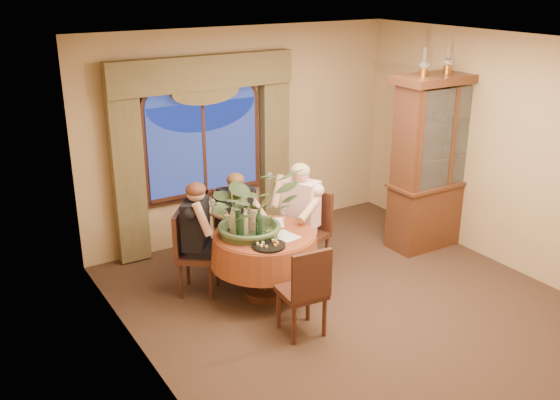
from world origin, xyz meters
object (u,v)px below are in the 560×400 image
chair_back_right (236,230)px  stoneware_vase (254,220)px  chair_front_left (302,290)px  oil_lamp_right (471,57)px  oil_lamp_left (424,62)px  wine_bottle_2 (259,224)px  person_pink (300,217)px  wine_bottle_0 (239,225)px  wine_bottle_3 (245,223)px  dining_table (265,264)px  wine_bottle_4 (233,222)px  person_scarf (236,221)px  centerpiece_plant (252,176)px  person_back (196,238)px  chair_right (308,233)px  olive_bowl (272,232)px  china_cabinet (439,162)px  chair_back (198,253)px  oil_lamp_center (448,60)px  wine_bottle_1 (238,218)px

chair_back_right → stoneware_vase: 0.84m
chair_front_left → stoneware_vase: 1.05m
oil_lamp_right → oil_lamp_left: bearing=180.0°
chair_back_right → wine_bottle_2: bearing=83.4°
person_pink → wine_bottle_0: person_pink is taller
stoneware_vase → wine_bottle_3: bearing=-153.6°
dining_table → wine_bottle_4: (-0.33, 0.11, 0.54)m
chair_back_right → person_scarf: 0.14m
centerpiece_plant → person_back: bearing=142.4°
chair_right → person_pink: bearing=30.0°
person_pink → stoneware_vase: (-0.77, -0.24, 0.20)m
oil_lamp_left → olive_bowl: 2.77m
dining_table → person_back: size_ratio=0.93×
wine_bottle_4 → chair_front_left: bearing=-75.8°
person_back → chair_front_left: bearing=59.3°
wine_bottle_0 → china_cabinet: bearing=1.8°
wine_bottle_0 → wine_bottle_3: same height
stoneware_vase → centerpiece_plant: 0.52m
wine_bottle_0 → wine_bottle_4: same height
oil_lamp_right → wine_bottle_2: 3.52m
china_cabinet → olive_bowl: (-2.61, -0.15, -0.35)m
person_scarf → wine_bottle_0: size_ratio=3.72×
chair_back_right → person_scarf: bearing=70.9°
chair_right → person_pink: (-0.07, 0.06, 0.20)m
chair_back_right → wine_bottle_4: (-0.40, -0.71, 0.44)m
wine_bottle_2 → chair_right: bearing=22.4°
china_cabinet → chair_front_left: size_ratio=2.35×
oil_lamp_right → chair_back_right: oil_lamp_right is taller
dining_table → stoneware_vase: size_ratio=4.54×
stoneware_vase → person_pink: bearing=17.2°
china_cabinet → chair_back: 3.35m
oil_lamp_right → person_back: size_ratio=0.26×
oil_lamp_center → wine_bottle_0: oil_lamp_center is taller
chair_front_left → wine_bottle_0: 0.99m
chair_back_right → person_scarf: person_scarf is taller
chair_front_left → wine_bottle_2: (-0.03, 0.78, 0.44)m
chair_right → person_back: bearing=61.9°
chair_back_right → olive_bowl: (-0.02, -0.88, 0.30)m
chair_front_left → chair_right: bearing=59.0°
chair_front_left → person_scarf: (0.13, 1.64, 0.13)m
dining_table → stoneware_vase: stoneware_vase is taller
oil_lamp_center → olive_bowl: size_ratio=2.08×
china_cabinet → wine_bottle_3: size_ratio=6.84×
oil_lamp_center → stoneware_vase: (-2.74, 0.01, -1.54)m
wine_bottle_0 → wine_bottle_4: bearing=98.6°
chair_back → wine_bottle_4: (0.27, -0.34, 0.44)m
stoneware_vase → wine_bottle_1: bearing=149.0°
chair_back_right → chair_back: bearing=33.9°
centerpiece_plant → wine_bottle_0: 0.54m
person_back → wine_bottle_4: bearing=75.2°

